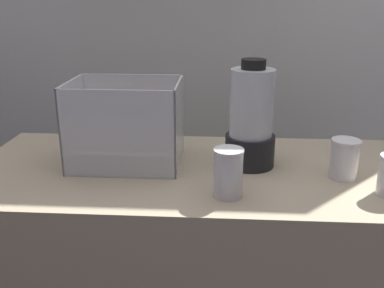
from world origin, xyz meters
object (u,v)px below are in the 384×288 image
blender_pitcher (251,121)px  carrot_display_bin (127,139)px  juice_cup_carrot_left (344,162)px  juice_cup_carrot_far_left (228,175)px

blender_pitcher → carrot_display_bin: bearing=-178.6°
carrot_display_bin → blender_pitcher: (0.39, 0.01, 0.06)m
carrot_display_bin → juice_cup_carrot_left: size_ratio=2.88×
blender_pitcher → juice_cup_carrot_far_left: blender_pitcher is taller
blender_pitcher → juice_cup_carrot_far_left: bearing=-107.3°
blender_pitcher → juice_cup_carrot_far_left: 0.26m
carrot_display_bin → juice_cup_carrot_far_left: 0.39m
juice_cup_carrot_left → blender_pitcher: bearing=162.4°
carrot_display_bin → juice_cup_carrot_left: bearing=-6.6°
blender_pitcher → juice_cup_carrot_left: size_ratio=2.83×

